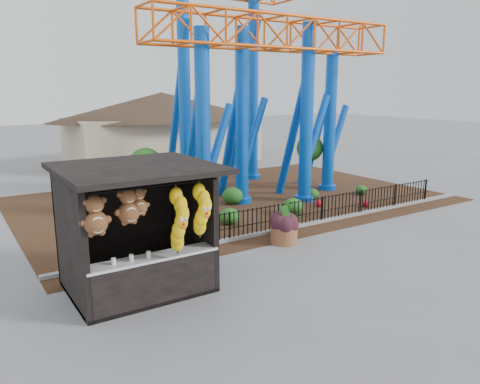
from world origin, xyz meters
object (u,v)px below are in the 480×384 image
roller_coaster (251,51)px  prize_booth (139,232)px  potted_plant (288,224)px  terracotta_planter (284,235)px

roller_coaster → prize_booth: bearing=-138.0°
roller_coaster → potted_plant: roller_coaster is taller
roller_coaster → potted_plant: size_ratio=11.95×
roller_coaster → terracotta_planter: 9.27m
prize_booth → terracotta_planter: bearing=11.4°
potted_plant → terracotta_planter: bearing=-117.6°
prize_booth → terracotta_planter: prize_booth is taller
terracotta_planter → potted_plant: bearing=39.2°
prize_booth → potted_plant: 6.02m
terracotta_planter → potted_plant: potted_plant is taller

